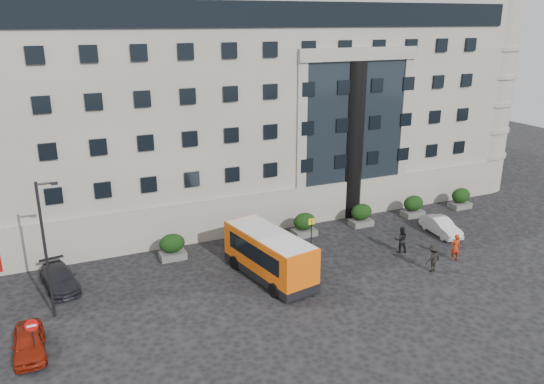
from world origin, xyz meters
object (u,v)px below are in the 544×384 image
Objects in this scene: street_lamp at (46,246)px; pedestrian_b at (401,240)px; red_truck at (4,240)px; parked_car_a at (29,342)px; hedge_c at (305,224)px; parked_car_c at (59,279)px; hedge_a at (172,246)px; pedestrian_a at (455,247)px; bus_stop_sign at (311,229)px; minibus at (269,253)px; hedge_b at (242,235)px; no_entry_sign at (33,332)px; white_taxi at (441,226)px; pedestrian_c at (433,258)px; hedge_d at (361,215)px; hedge_e at (413,206)px; parked_car_d at (16,230)px; hedge_f at (461,198)px.

street_lamp reaches higher than pedestrian_b.
red_truck is 12.95m from parked_car_a.
parked_car_c is (-17.90, -1.34, -0.29)m from hedge_c.
pedestrian_a is at bearing -24.44° from hedge_a.
minibus is (-4.40, -2.51, -0.05)m from bus_stop_sign.
pedestrian_b reaches higher than hedge_b.
white_taxi is (29.29, 4.75, -1.00)m from no_entry_sign.
pedestrian_b is (4.93, -5.58, 0.04)m from hedge_c.
minibus is at bearing -42.81° from red_truck.
hedge_d is at bearing -97.87° from pedestrian_c.
minibus reaches higher than hedge_e.
white_taxi is (30.38, -12.29, -0.10)m from parked_car_d.
hedge_b is at bearing 180.00° from hedge_f.
no_entry_sign is (-9.00, -8.84, 0.72)m from hedge_a.
pedestrian_b is at bearing -19.59° from parked_car_d.
pedestrian_b is (10.13, -5.58, 0.04)m from hedge_b.
street_lamp is at bearing -148.84° from hedge_a.
pedestrian_c is at bearing -130.42° from white_taxi.
street_lamp reaches higher than hedge_f.
minibus is at bearing -91.07° from hedge_b.
parked_car_d is at bearing 162.69° from white_taxi.
pedestrian_c is (24.68, -0.87, 0.29)m from parked_car_a.
pedestrian_a is 2.71m from pedestrian_c.
minibus is (5.10, -5.31, 0.76)m from hedge_a.
hedge_f is 7.03m from white_taxi.
pedestrian_c reaches higher than hedge_e.
pedestrian_b is at bearing -25.52° from bus_stop_sign.
pedestrian_b is at bearing -158.53° from white_taxi.
hedge_a is at bearing 180.00° from hedge_d.
bus_stop_sign reaches higher than white_taxi.
red_truck reaches higher than parked_car_c.
bus_stop_sign is (-11.30, -2.80, 0.80)m from hedge_e.
street_lamp is at bearing 8.06° from pedestrian_a.
hedge_b is at bearing 20.07° from street_lamp.
red_truck reaches higher than parked_car_a.
red_truck is at bearing -8.77° from pedestrian_a.
street_lamp reaches higher than hedge_e.
minibus is 4.00× the size of pedestrian_a.
hedge_b is at bearing 180.00° from hedge_d.
no_entry_sign is 0.58× the size of white_taxi.
minibus is 4.10× the size of pedestrian_c.
hedge_a is 10.40m from hedge_c.
parked_car_d is (-2.59, 9.54, 0.11)m from parked_car_c.
pedestrian_b is (24.33, 3.26, -0.68)m from no_entry_sign.
minibus reaches higher than bus_stop_sign.
hedge_b is at bearing -47.87° from pedestrian_c.
hedge_a is 0.73× the size of bus_stop_sign.
pedestrian_c is (10.20, -8.95, 0.01)m from hedge_b.
hedge_f is 0.42× the size of parked_car_c.
hedge_b is (5.20, 0.00, 0.00)m from hedge_a.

